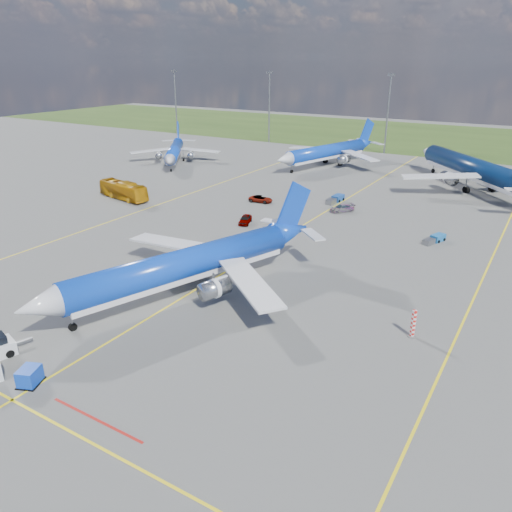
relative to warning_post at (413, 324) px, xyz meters
The scene contains 16 objects.
ground 27.24m from the warning_post, 162.90° to the right, with size 400.00×400.00×0.00m, color #565654.
grass_strip 144.37m from the warning_post, 100.38° to the left, with size 400.00×80.00×0.01m, color #2D4719.
taxiway_lines 32.52m from the warning_post, 142.66° to the left, with size 60.25×160.00×0.02m.
floodlight_masts 103.84m from the warning_post, 98.91° to the left, with size 202.20×0.50×22.70m.
warning_post is the anchor object (origin of this frame).
bg_jet_nw 99.17m from the warning_post, 144.13° to the left, with size 26.45×34.71×9.09m, color #0D3CBA, non-canonical shape.
bg_jet_nnw 87.45m from the warning_post, 119.68° to the left, with size 30.87×40.51×10.61m, color #0D3CBA, non-canonical shape.
bg_jet_n 69.84m from the warning_post, 94.99° to the left, with size 37.37×49.05×12.85m, color #071C41, non-canonical shape.
main_airliner 26.83m from the warning_post, behind, with size 31.83×41.77×10.94m, color #0D3CBA, non-canonical shape.
uld_container 37.05m from the warning_post, 136.06° to the right, with size 1.57×1.96×1.57m, color #0E3DC6.
apron_bus 69.08m from the warning_post, 160.00° to the left, with size 2.99×12.78×3.56m, color #C5820B.
service_car_a 41.81m from the warning_post, 146.92° to the left, with size 1.74×4.34×1.48m, color #999999.
service_car_b 53.59m from the warning_post, 137.87° to the left, with size 2.20×4.77×1.33m, color #999999.
service_car_c 44.86m from the warning_post, 121.48° to the left, with size 1.93×4.74×1.38m, color #999999.
baggage_tug_w 30.70m from the warning_post, 98.81° to the left, with size 2.76×4.85×1.06m.
baggage_tug_c 51.60m from the warning_post, 121.69° to the left, with size 1.91×5.52×1.21m.
Camera 1 is at (35.59, -38.76, 26.93)m, focal length 35.00 mm.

